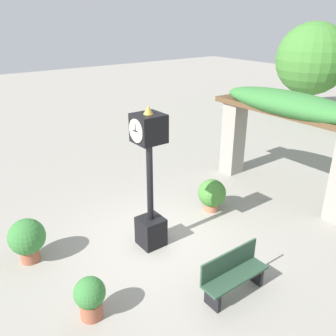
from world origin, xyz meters
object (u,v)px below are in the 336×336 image
object	(u,v)px
potted_plant_near_right	(212,194)
park_bench	(233,274)
pedestal_clock	(150,181)
potted_plant_near_left	(90,296)
potted_plant_far_left	(27,238)

from	to	relation	value
potted_plant_near_right	park_bench	xyz separation A→B (m)	(2.61, -1.87, -0.06)
pedestal_clock	potted_plant_near_left	size ratio (longest dim) A/B	4.05
potted_plant_near_right	potted_plant_far_left	world-z (taller)	potted_plant_far_left
pedestal_clock	park_bench	xyz separation A→B (m)	(2.28, 0.38, -1.23)
potted_plant_near_right	park_bench	bearing A→B (deg)	-35.64
potted_plant_near_right	potted_plant_far_left	size ratio (longest dim) A/B	0.90
pedestal_clock	potted_plant_near_right	xyz separation A→B (m)	(-0.33, 2.25, -1.17)
pedestal_clock	potted_plant_near_left	world-z (taller)	pedestal_clock
potted_plant_far_left	potted_plant_near_left	bearing A→B (deg)	9.81
pedestal_clock	potted_plant_far_left	xyz separation A→B (m)	(-1.08, -2.51, -1.09)
pedestal_clock	potted_plant_far_left	distance (m)	2.94
pedestal_clock	potted_plant_near_right	bearing A→B (deg)	98.31
potted_plant_near_right	potted_plant_far_left	bearing A→B (deg)	-98.99
potted_plant_near_left	potted_plant_far_left	bearing A→B (deg)	-170.19
potted_plant_near_left	park_bench	size ratio (longest dim) A/B	0.57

